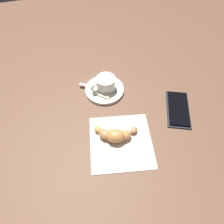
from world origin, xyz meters
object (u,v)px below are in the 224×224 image
at_px(napkin, 121,142).
at_px(teaspoon, 104,89).
at_px(croissant, 116,135).
at_px(espresso_cup, 106,83).
at_px(saucer, 105,90).
at_px(cell_phone, 178,109).
at_px(sugar_packet, 101,94).

bearing_deg(napkin, teaspoon, 179.00).
bearing_deg(croissant, espresso_cup, 173.08).
bearing_deg(teaspoon, saucer, 112.82).
height_order(napkin, cell_phone, cell_phone).
bearing_deg(teaspoon, sugar_packet, -39.20).
bearing_deg(saucer, napkin, -1.99).
bearing_deg(napkin, espresso_cup, 176.71).
height_order(teaspoon, cell_phone, teaspoon).
xyz_separation_m(napkin, cell_phone, (-0.06, 0.22, 0.00)).
height_order(napkin, croissant, croissant).
bearing_deg(saucer, teaspoon, -67.18).
height_order(saucer, croissant, croissant).
distance_m(saucer, sugar_packet, 0.03).
height_order(espresso_cup, sugar_packet, espresso_cup).
height_order(saucer, napkin, saucer).
distance_m(saucer, espresso_cup, 0.03).
bearing_deg(espresso_cup, croissant, -6.92).
bearing_deg(teaspoon, napkin, -1.00).
height_order(saucer, espresso_cup, espresso_cup).
bearing_deg(sugar_packet, croissant, -46.22).
bearing_deg(napkin, cell_phone, 105.57).
height_order(saucer, cell_phone, same).
distance_m(saucer, croissant, 0.19).
relative_size(espresso_cup, teaspoon, 0.73).
bearing_deg(croissant, cell_phone, 100.82).
distance_m(espresso_cup, cell_phone, 0.25).
bearing_deg(napkin, saucer, 178.01).
xyz_separation_m(espresso_cup, teaspoon, (0.00, -0.01, -0.02)).
xyz_separation_m(sugar_packet, croissant, (0.17, 0.00, 0.01)).
relative_size(saucer, espresso_cup, 1.51).
bearing_deg(espresso_cup, cell_phone, 53.78).
bearing_deg(cell_phone, saucer, -125.43).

